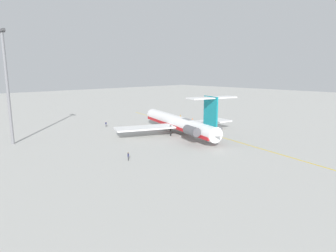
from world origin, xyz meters
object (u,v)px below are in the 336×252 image
object	(u,v)px
main_jetliner	(180,123)
ground_crew_starboard	(180,116)
ground_crew_near_nose	(128,155)
ground_crew_near_tail	(106,123)
safety_cone_nose	(192,119)
light_mast	(7,83)
ground_crew_portside	(209,117)

from	to	relation	value
main_jetliner	ground_crew_starboard	bearing A→B (deg)	-29.22
ground_crew_near_nose	ground_crew_near_tail	size ratio (longest dim) A/B	1.00
safety_cone_nose	light_mast	world-z (taller)	light_mast
ground_crew_portside	ground_crew_starboard	distance (m)	10.42
ground_crew_near_tail	ground_crew_portside	xyz separation A→B (m)	(-13.61, -35.17, 0.04)
ground_crew_starboard	light_mast	size ratio (longest dim) A/B	0.06
main_jetliner	ground_crew_portside	world-z (taller)	main_jetliner
light_mast	ground_crew_portside	bearing A→B (deg)	-98.80
ground_crew_near_nose	safety_cone_nose	world-z (taller)	ground_crew_near_nose
ground_crew_near_tail	ground_crew_portside	bearing A→B (deg)	101.79
light_mast	ground_crew_near_tail	bearing A→B (deg)	-82.56
ground_crew_starboard	safety_cone_nose	distance (m)	4.51
ground_crew_starboard	safety_cone_nose	bearing A→B (deg)	46.85
light_mast	ground_crew_starboard	bearing A→B (deg)	-92.36
main_jetliner	safety_cone_nose	world-z (taller)	main_jetliner
ground_crew_near_nose	ground_crew_portside	bearing A→B (deg)	-108.58
ground_crew_portside	ground_crew_near_tail	bearing A→B (deg)	-62.60
ground_crew_near_nose	ground_crew_portside	xyz separation A→B (m)	(20.72, -50.90, 0.04)
ground_crew_near_nose	ground_crew_portside	size ratio (longest dim) A/B	0.96
ground_crew_near_tail	safety_cone_nose	bearing A→B (deg)	105.88
main_jetliner	ground_crew_portside	size ratio (longest dim) A/B	22.71
ground_crew_starboard	ground_crew_portside	bearing A→B (deg)	50.35
ground_crew_starboard	light_mast	world-z (taller)	light_mast
ground_crew_near_tail	safety_cone_nose	size ratio (longest dim) A/B	3.12
main_jetliner	ground_crew_portside	bearing A→B (deg)	-50.86
safety_cone_nose	light_mast	bearing A→B (deg)	84.49
main_jetliner	ground_crew_starboard	world-z (taller)	main_jetliner
ground_crew_near_nose	ground_crew_near_tail	bearing A→B (deg)	-65.35
ground_crew_near_nose	ground_crew_near_tail	distance (m)	37.77
ground_crew_near_nose	ground_crew_starboard	world-z (taller)	ground_crew_near_nose
ground_crew_portside	ground_crew_starboard	size ratio (longest dim) A/B	1.06
ground_crew_starboard	main_jetliner	bearing A→B (deg)	-38.90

